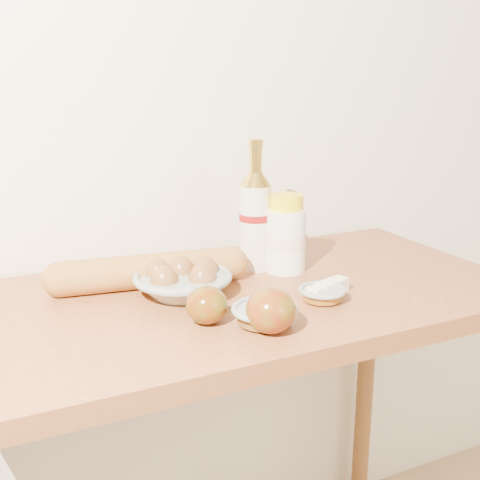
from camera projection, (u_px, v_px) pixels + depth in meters
name	position (u px, v px, depth m)	size (l,w,h in m)	color
back_wall	(174.00, 88.00, 1.41)	(3.50, 0.02, 2.60)	white
table	(234.00, 347.00, 1.27)	(1.20, 0.60, 0.90)	#AD6738
bourbon_bottle	(255.00, 218.00, 1.36)	(0.09, 0.09, 0.30)	beige
cream_bottle	(286.00, 236.00, 1.35)	(0.10, 0.10, 0.18)	white
egg_bowl	(183.00, 281.00, 1.22)	(0.25, 0.25, 0.07)	gray
baguette	(149.00, 271.00, 1.26)	(0.44, 0.13, 0.07)	#C5883C
apple_redgreen_front	(271.00, 310.00, 1.04)	(0.11, 0.11, 0.08)	#98080E
apple_redgreen_right	(207.00, 305.00, 1.08)	(0.08, 0.08, 0.07)	maroon
sugar_bowl	(264.00, 315.00, 1.08)	(0.14, 0.14, 0.03)	#8D9A96
syrup_bowl	(322.00, 294.00, 1.19)	(0.11, 0.11, 0.03)	gray
butter_stick	(328.00, 289.00, 1.21)	(0.11, 0.06, 0.03)	#F8F5C0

